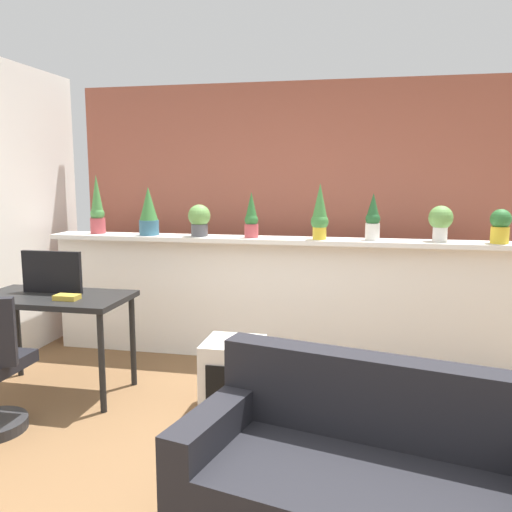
# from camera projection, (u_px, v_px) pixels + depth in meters

# --- Properties ---
(ground_plane) EXTENTS (12.00, 12.00, 0.00)m
(ground_plane) POSITION_uv_depth(u_px,v_px,m) (230.00, 484.00, 2.82)
(ground_plane) COLOR brown
(divider_wall) EXTENTS (4.29, 0.16, 1.05)m
(divider_wall) POSITION_uv_depth(u_px,v_px,m) (286.00, 301.00, 4.68)
(divider_wall) COLOR white
(divider_wall) RESTS_ON ground
(plant_shelf) EXTENTS (4.29, 0.32, 0.04)m
(plant_shelf) POSITION_uv_depth(u_px,v_px,m) (285.00, 240.00, 4.56)
(plant_shelf) COLOR white
(plant_shelf) RESTS_ON divider_wall
(brick_wall_behind) EXTENTS (4.29, 0.10, 2.50)m
(brick_wall_behind) POSITION_uv_depth(u_px,v_px,m) (295.00, 215.00, 5.15)
(brick_wall_behind) COLOR #9E5442
(brick_wall_behind) RESTS_ON ground
(potted_plant_0) EXTENTS (0.14, 0.14, 0.54)m
(potted_plant_0) POSITION_uv_depth(u_px,v_px,m) (97.00, 208.00, 4.89)
(potted_plant_0) COLOR #B7474C
(potted_plant_0) RESTS_ON plant_shelf
(potted_plant_1) EXTENTS (0.18, 0.18, 0.43)m
(potted_plant_1) POSITION_uv_depth(u_px,v_px,m) (149.00, 212.00, 4.75)
(potted_plant_1) COLOR #386B84
(potted_plant_1) RESTS_ON plant_shelf
(potted_plant_2) EXTENTS (0.20, 0.20, 0.28)m
(potted_plant_2) POSITION_uv_depth(u_px,v_px,m) (199.00, 219.00, 4.68)
(potted_plant_2) COLOR #4C4C51
(potted_plant_2) RESTS_ON plant_shelf
(potted_plant_3) EXTENTS (0.12, 0.12, 0.39)m
(potted_plant_3) POSITION_uv_depth(u_px,v_px,m) (251.00, 217.00, 4.57)
(potted_plant_3) COLOR #B7474C
(potted_plant_3) RESTS_ON plant_shelf
(potted_plant_4) EXTENTS (0.15, 0.15, 0.47)m
(potted_plant_4) POSITION_uv_depth(u_px,v_px,m) (320.00, 213.00, 4.43)
(potted_plant_4) COLOR gold
(potted_plant_4) RESTS_ON plant_shelf
(potted_plant_5) EXTENTS (0.12, 0.12, 0.39)m
(potted_plant_5) POSITION_uv_depth(u_px,v_px,m) (373.00, 218.00, 4.39)
(potted_plant_5) COLOR silver
(potted_plant_5) RESTS_ON plant_shelf
(potted_plant_6) EXTENTS (0.20, 0.20, 0.29)m
(potted_plant_6) POSITION_uv_depth(u_px,v_px,m) (441.00, 221.00, 4.30)
(potted_plant_6) COLOR silver
(potted_plant_6) RESTS_ON plant_shelf
(potted_plant_7) EXTENTS (0.16, 0.16, 0.27)m
(potted_plant_7) POSITION_uv_depth(u_px,v_px,m) (500.00, 225.00, 4.17)
(potted_plant_7) COLOR gold
(potted_plant_7) RESTS_ON plant_shelf
(desk) EXTENTS (1.10, 0.60, 0.75)m
(desk) POSITION_uv_depth(u_px,v_px,m) (54.00, 307.00, 3.93)
(desk) COLOR black
(desk) RESTS_ON ground
(tv_monitor) EXTENTS (0.48, 0.04, 0.32)m
(tv_monitor) POSITION_uv_depth(u_px,v_px,m) (52.00, 272.00, 3.98)
(tv_monitor) COLOR black
(tv_monitor) RESTS_ON desk
(side_cube_shelf) EXTENTS (0.40, 0.41, 0.50)m
(side_cube_shelf) POSITION_uv_depth(u_px,v_px,m) (233.00, 376.00, 3.68)
(side_cube_shelf) COLOR silver
(side_cube_shelf) RESTS_ON ground
(book_on_desk) EXTENTS (0.17, 0.11, 0.04)m
(book_on_desk) POSITION_uv_depth(u_px,v_px,m) (67.00, 297.00, 3.78)
(book_on_desk) COLOR gold
(book_on_desk) RESTS_ON desk
(couch) EXTENTS (1.69, 1.10, 0.80)m
(couch) POSITION_uv_depth(u_px,v_px,m) (366.00, 491.00, 2.28)
(couch) COLOR black
(couch) RESTS_ON ground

